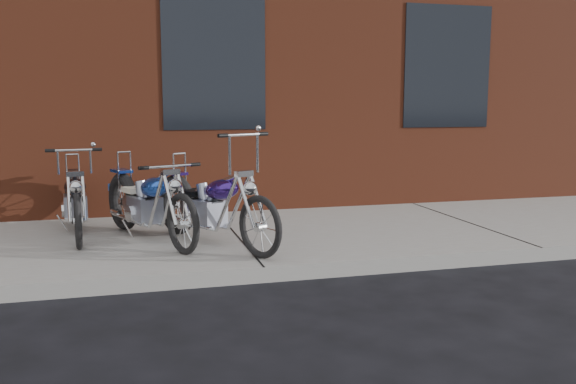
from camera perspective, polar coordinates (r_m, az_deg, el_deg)
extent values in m
plane|color=black|center=(5.73, -2.23, -8.51)|extent=(120.00, 120.00, 0.00)
cube|color=gray|center=(7.13, -4.90, -4.55)|extent=(22.00, 3.00, 0.15)
torus|color=black|center=(7.04, -9.75, -1.31)|extent=(0.44, 0.68, 0.69)
torus|color=black|center=(5.84, -1.75, -3.50)|extent=(0.35, 0.59, 0.63)
cube|color=#9A9EAD|center=(6.53, -6.84, -2.08)|extent=(0.42, 0.47, 0.29)
ellipsoid|color=navy|center=(6.27, -5.46, 0.10)|extent=(0.46, 0.59, 0.30)
cube|color=black|center=(6.70, -8.11, -0.16)|extent=(0.33, 0.35, 0.06)
cylinder|color=silver|center=(5.88, -2.52, -0.90)|extent=(0.16, 0.27, 0.52)
cylinder|color=silver|center=(5.91, -3.30, 5.36)|extent=(0.49, 0.27, 0.03)
cylinder|color=silver|center=(6.92, -9.48, 1.60)|extent=(0.03, 0.03, 0.46)
cylinder|color=silver|center=(6.79, -7.06, -2.76)|extent=(0.44, 0.79, 0.05)
torus|color=black|center=(7.40, -14.74, -1.00)|extent=(0.39, 0.69, 0.69)
torus|color=black|center=(6.06, -9.18, -3.17)|extent=(0.30, 0.60, 0.63)
cube|color=#9A9EAD|center=(6.85, -12.74, -1.75)|extent=(0.40, 0.46, 0.29)
ellipsoid|color=blue|center=(6.56, -11.83, 0.32)|extent=(0.43, 0.59, 0.30)
cube|color=beige|center=(7.04, -13.64, 0.09)|extent=(0.32, 0.34, 0.06)
cylinder|color=silver|center=(6.12, -9.77, -0.66)|extent=(0.14, 0.27, 0.52)
cylinder|color=silver|center=(6.19, -10.36, 2.32)|extent=(0.50, 0.23, 0.03)
cylinder|color=silver|center=(7.28, -14.61, 1.77)|extent=(0.03, 0.03, 0.46)
cylinder|color=silver|center=(7.10, -12.58, -2.41)|extent=(0.37, 0.82, 0.05)
torus|color=black|center=(7.95, -19.36, -0.72)|extent=(0.19, 0.66, 0.65)
torus|color=black|center=(6.56, -19.02, -2.81)|extent=(0.12, 0.59, 0.59)
cube|color=#9A9EAD|center=(7.38, -19.24, -1.45)|extent=(0.29, 0.38, 0.27)
ellipsoid|color=black|center=(7.10, -19.28, 0.31)|extent=(0.28, 0.52, 0.28)
cube|color=black|center=(7.59, -19.35, 0.18)|extent=(0.24, 0.27, 0.05)
cylinder|color=silver|center=(6.63, -19.15, -0.62)|extent=(0.06, 0.26, 0.49)
cylinder|color=silver|center=(6.69, -19.38, 3.67)|extent=(0.50, 0.08, 0.03)
cylinder|color=silver|center=(7.84, -19.46, 1.69)|extent=(0.02, 0.02, 0.43)
cylinder|color=silver|center=(7.60, -18.42, -2.04)|extent=(0.12, 0.81, 0.04)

